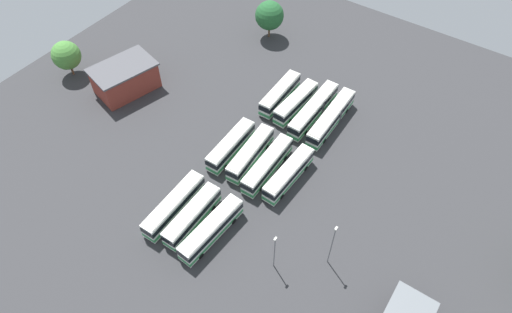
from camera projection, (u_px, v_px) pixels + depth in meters
name	position (u px, v px, depth m)	size (l,w,h in m)	color
ground_plane	(259.00, 165.00, 77.85)	(110.94, 110.94, 0.00)	#333335
bus_row0_slot0	(280.00, 94.00, 86.67)	(11.62, 2.83, 3.58)	silver
bus_row0_slot1	(296.00, 103.00, 85.13)	(11.61, 3.00, 3.58)	silver
bus_row0_slot2	(313.00, 110.00, 83.91)	(14.78, 2.60, 3.58)	silver
bus_row0_slot3	(331.00, 118.00, 82.57)	(14.82, 2.84, 3.58)	silver
bus_row1_slot0	(231.00, 146.00, 78.23)	(11.60, 2.83, 3.58)	silver
bus_row1_slot1	(250.00, 154.00, 77.10)	(12.08, 3.29, 3.58)	silver
bus_row1_slot2	(267.00, 165.00, 75.50)	(12.59, 2.79, 3.58)	silver
bus_row1_slot3	(289.00, 174.00, 74.29)	(11.83, 2.83, 3.58)	silver
bus_row2_slot0	(174.00, 205.00, 70.33)	(12.63, 2.81, 3.58)	silver
bus_row2_slot1	(192.00, 216.00, 69.11)	(11.51, 2.68, 3.58)	silver
bus_row2_slot2	(211.00, 229.00, 67.59)	(12.31, 3.14, 3.58)	silver
depot_building	(125.00, 78.00, 88.21)	(13.63, 10.65, 5.70)	maroon
lamp_post_near_entrance	(332.00, 244.00, 62.29)	(0.56, 0.28, 9.55)	slate
lamp_post_far_corner	(274.00, 251.00, 62.52)	(0.56, 0.28, 7.93)	slate
tree_east_edge	(66.00, 55.00, 89.68)	(5.72, 5.72, 7.64)	brown
tree_west_edge	(269.00, 15.00, 97.58)	(6.27, 6.27, 8.50)	brown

